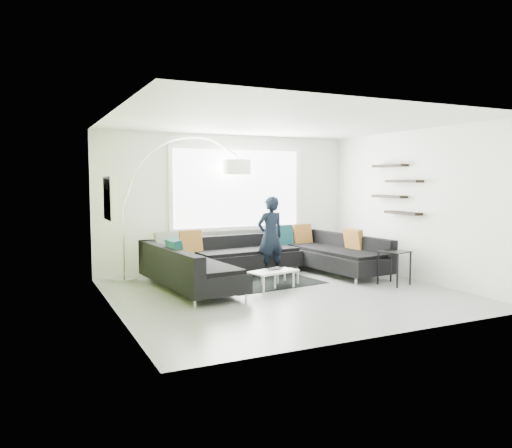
{
  "coord_description": "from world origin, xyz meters",
  "views": [
    {
      "loc": [
        -3.93,
        -7.13,
        1.86
      ],
      "look_at": [
        -0.11,
        0.9,
        1.09
      ],
      "focal_mm": 35.0,
      "sensor_mm": 36.0,
      "label": 1
    }
  ],
  "objects_px": {
    "sectional_sofa": "(268,260)",
    "coffee_table": "(276,278)",
    "laptop": "(276,269)",
    "arc_lamp": "(122,208)",
    "person": "(270,236)",
    "side_table": "(394,268)"
  },
  "relations": [
    {
      "from": "coffee_table",
      "to": "side_table",
      "type": "distance_m",
      "value": 2.14
    },
    {
      "from": "sectional_sofa",
      "to": "coffee_table",
      "type": "height_order",
      "value": "sectional_sofa"
    },
    {
      "from": "sectional_sofa",
      "to": "person",
      "type": "xyz_separation_m",
      "value": [
        0.27,
        0.42,
        0.39
      ]
    },
    {
      "from": "sectional_sofa",
      "to": "coffee_table",
      "type": "relative_size",
      "value": 4.46
    },
    {
      "from": "coffee_table",
      "to": "sectional_sofa",
      "type": "bearing_deg",
      "value": 60.35
    },
    {
      "from": "person",
      "to": "arc_lamp",
      "type": "bearing_deg",
      "value": -18.72
    },
    {
      "from": "coffee_table",
      "to": "person",
      "type": "distance_m",
      "value": 1.23
    },
    {
      "from": "side_table",
      "to": "laptop",
      "type": "xyz_separation_m",
      "value": [
        -2.04,
        0.66,
        0.02
      ]
    },
    {
      "from": "sectional_sofa",
      "to": "laptop",
      "type": "height_order",
      "value": "sectional_sofa"
    },
    {
      "from": "coffee_table",
      "to": "person",
      "type": "xyz_separation_m",
      "value": [
        0.4,
        0.99,
        0.62
      ]
    },
    {
      "from": "side_table",
      "to": "sectional_sofa",
      "type": "bearing_deg",
      "value": 144.88
    },
    {
      "from": "sectional_sofa",
      "to": "coffee_table",
      "type": "distance_m",
      "value": 0.63
    },
    {
      "from": "arc_lamp",
      "to": "side_table",
      "type": "height_order",
      "value": "arc_lamp"
    },
    {
      "from": "arc_lamp",
      "to": "side_table",
      "type": "distance_m",
      "value": 5.05
    },
    {
      "from": "coffee_table",
      "to": "laptop",
      "type": "relative_size",
      "value": 2.88
    },
    {
      "from": "side_table",
      "to": "laptop",
      "type": "bearing_deg",
      "value": 162.04
    },
    {
      "from": "side_table",
      "to": "person",
      "type": "relative_size",
      "value": 0.39
    },
    {
      "from": "laptop",
      "to": "arc_lamp",
      "type": "bearing_deg",
      "value": 135.7
    },
    {
      "from": "side_table",
      "to": "arc_lamp",
      "type": "bearing_deg",
      "value": 150.67
    },
    {
      "from": "sectional_sofa",
      "to": "side_table",
      "type": "height_order",
      "value": "sectional_sofa"
    },
    {
      "from": "sectional_sofa",
      "to": "side_table",
      "type": "distance_m",
      "value": 2.29
    },
    {
      "from": "sectional_sofa",
      "to": "arc_lamp",
      "type": "distance_m",
      "value": 2.84
    }
  ]
}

